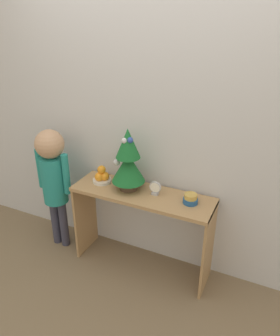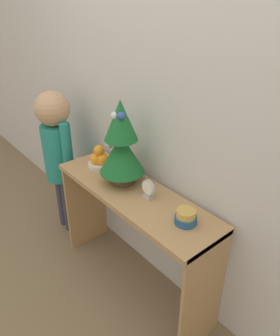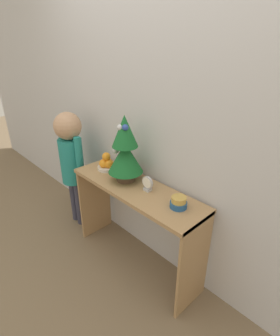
{
  "view_description": "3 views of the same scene",
  "coord_description": "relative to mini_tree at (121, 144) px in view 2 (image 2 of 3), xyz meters",
  "views": [
    {
      "loc": [
        0.95,
        -1.88,
        2.05
      ],
      "look_at": [
        0.0,
        0.14,
        0.98
      ],
      "focal_mm": 35.0,
      "sensor_mm": 36.0,
      "label": 1
    },
    {
      "loc": [
        1.26,
        -0.82,
        1.78
      ],
      "look_at": [
        0.04,
        0.2,
        0.9
      ],
      "focal_mm": 35.0,
      "sensor_mm": 36.0,
      "label": 2
    },
    {
      "loc": [
        1.26,
        -0.97,
        1.71
      ],
      "look_at": [
        0.03,
        0.2,
        0.9
      ],
      "focal_mm": 28.0,
      "sensor_mm": 36.0,
      "label": 3
    }
  ],
  "objects": [
    {
      "name": "desk_clock",
      "position": [
        0.23,
        0.01,
        -0.2
      ],
      "size": [
        0.09,
        0.04,
        0.11
      ],
      "color": "#B2B2B7",
      "rests_on": "console_table"
    },
    {
      "name": "ground_plane",
      "position": [
        0.13,
        -0.2,
        -0.99
      ],
      "size": [
        12.0,
        12.0,
        0.0
      ],
      "primitive_type": "plane",
      "color": "#7A664C"
    },
    {
      "name": "console_table",
      "position": [
        0.13,
        -0.02,
        -0.43
      ],
      "size": [
        1.16,
        0.36,
        0.74
      ],
      "color": "tan",
      "rests_on": "ground_plane"
    },
    {
      "name": "child_figure",
      "position": [
        -0.71,
        -0.07,
        -0.23
      ],
      "size": [
        0.34,
        0.25,
        1.16
      ],
      "color": "#38384C",
      "rests_on": "ground_plane"
    },
    {
      "name": "mini_tree",
      "position": [
        0.0,
        0.0,
        0.0
      ],
      "size": [
        0.27,
        0.27,
        0.52
      ],
      "color": "#4C3828",
      "rests_on": "console_table"
    },
    {
      "name": "singing_bowl",
      "position": [
        0.52,
        0.0,
        -0.22
      ],
      "size": [
        0.11,
        0.11,
        0.08
      ],
      "color": "#235189",
      "rests_on": "console_table"
    },
    {
      "name": "fruit_bowl",
      "position": [
        -0.26,
        0.01,
        -0.2
      ],
      "size": [
        0.16,
        0.16,
        0.15
      ],
      "color": "silver",
      "rests_on": "console_table"
    },
    {
      "name": "back_wall",
      "position": [
        0.13,
        0.21,
        0.26
      ],
      "size": [
        7.0,
        0.05,
        2.5
      ],
      "primitive_type": "cube",
      "color": "silver",
      "rests_on": "ground_plane"
    }
  ]
}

